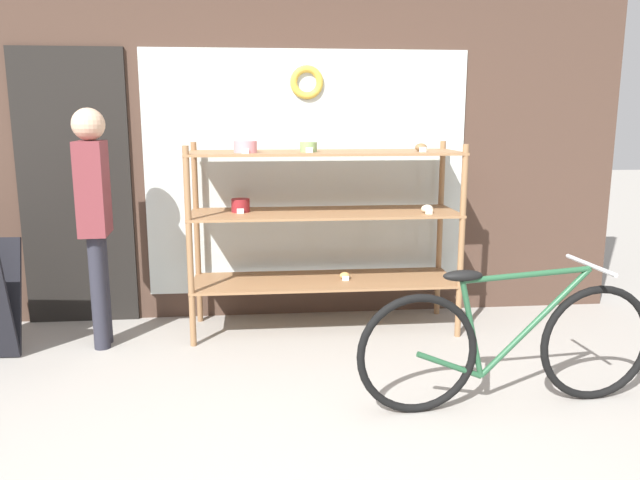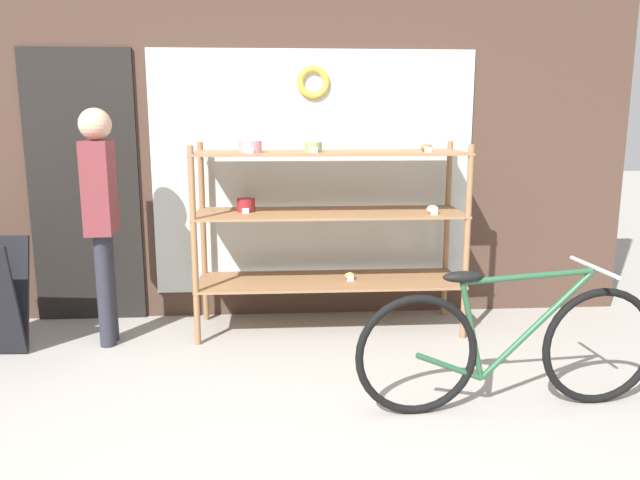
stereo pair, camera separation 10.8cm
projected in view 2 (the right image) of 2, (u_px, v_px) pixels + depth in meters
storefront_facade at (282, 123)px, 4.87m from camera, size 5.49×0.13×3.17m
display_case at (326, 216)px, 4.60m from camera, size 1.97×0.59×1.43m
bicycle at (509, 346)px, 3.41m from camera, size 1.73×0.46×0.81m
pedestrian at (101, 208)px, 4.29m from camera, size 0.22×0.33×1.65m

